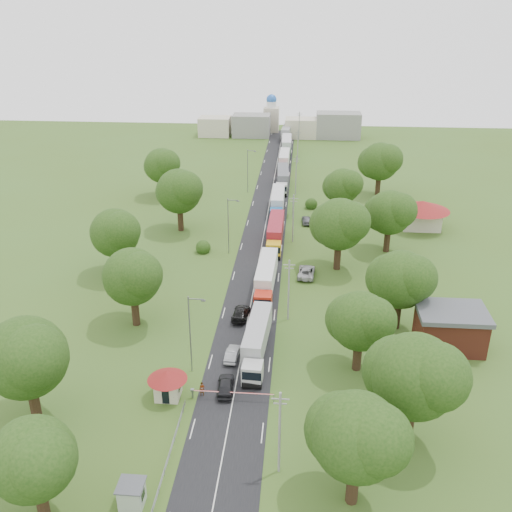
# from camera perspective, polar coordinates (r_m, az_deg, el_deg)

# --- Properties ---
(ground) EXTENTS (260.00, 260.00, 0.00)m
(ground) POSITION_cam_1_polar(r_m,az_deg,el_deg) (85.73, -0.33, -3.84)
(ground) COLOR #3D571D
(ground) RESTS_ON ground
(road) EXTENTS (8.00, 200.00, 0.04)m
(road) POSITION_cam_1_polar(r_m,az_deg,el_deg) (103.78, 0.63, 1.32)
(road) COLOR black
(road) RESTS_ON ground
(boom_barrier) EXTENTS (9.22, 0.35, 1.18)m
(boom_barrier) POSITION_cam_1_polar(r_m,az_deg,el_deg) (64.42, -3.56, -13.49)
(boom_barrier) COLOR slate
(boom_barrier) RESTS_ON ground
(guard_booth) EXTENTS (4.40, 4.40, 3.45)m
(guard_booth) POSITION_cam_1_polar(r_m,az_deg,el_deg) (64.65, -8.84, -12.21)
(guard_booth) COLOR beige
(guard_booth) RESTS_ON ground
(kiosk) EXTENTS (2.30, 2.30, 2.41)m
(kiosk) POSITION_cam_1_polar(r_m,az_deg,el_deg) (54.37, -12.32, -22.28)
(kiosk) COLOR #99A593
(kiosk) RESTS_ON ground
(guard_rail) EXTENTS (0.10, 17.00, 1.70)m
(guard_rail) POSITION_cam_1_polar(r_m,az_deg,el_deg) (58.16, -8.77, -19.88)
(guard_rail) COLOR slate
(guard_rail) RESTS_ON ground
(info_sign) EXTENTS (0.12, 3.10, 4.10)m
(info_sign) POSITION_cam_1_polar(r_m,az_deg,el_deg) (116.56, 3.73, 5.44)
(info_sign) COLOR slate
(info_sign) RESTS_ON ground
(pole_0) EXTENTS (1.60, 0.24, 9.00)m
(pole_0) POSITION_cam_1_polar(r_m,az_deg,el_deg) (53.79, 2.37, -17.13)
(pole_0) COLOR gray
(pole_0) RESTS_ON ground
(pole_1) EXTENTS (1.60, 0.24, 9.00)m
(pole_1) POSITION_cam_1_polar(r_m,az_deg,el_deg) (77.11, 3.29, -3.33)
(pole_1) COLOR gray
(pole_1) RESTS_ON ground
(pole_2) EXTENTS (1.60, 0.24, 9.00)m
(pole_2) POSITION_cam_1_polar(r_m,az_deg,el_deg) (102.79, 3.74, 3.84)
(pole_2) COLOR gray
(pole_2) RESTS_ON ground
(pole_3) EXTENTS (1.60, 0.24, 9.00)m
(pole_3) POSITION_cam_1_polar(r_m,az_deg,el_deg) (129.43, 4.02, 8.11)
(pole_3) COLOR gray
(pole_3) RESTS_ON ground
(pole_4) EXTENTS (1.60, 0.24, 9.00)m
(pole_4) POSITION_cam_1_polar(r_m,az_deg,el_deg) (156.55, 4.20, 10.90)
(pole_4) COLOR gray
(pole_4) RESTS_ON ground
(pole_5) EXTENTS (1.60, 0.24, 9.00)m
(pole_5) POSITION_cam_1_polar(r_m,az_deg,el_deg) (183.94, 4.33, 12.87)
(pole_5) COLOR gray
(pole_5) RESTS_ON ground
(lamp_0) EXTENTS (2.03, 0.22, 10.00)m
(lamp_0) POSITION_cam_1_polar(r_m,az_deg,el_deg) (66.46, -6.50, -7.44)
(lamp_0) COLOR slate
(lamp_0) RESTS_ON ground
(lamp_1) EXTENTS (2.03, 0.22, 10.00)m
(lamp_1) POSITION_cam_1_polar(r_m,az_deg,el_deg) (97.60, -2.71, 3.29)
(lamp_1) COLOR slate
(lamp_1) RESTS_ON ground
(lamp_2) EXTENTS (2.03, 0.22, 10.00)m
(lamp_2) POSITION_cam_1_polar(r_m,az_deg,el_deg) (130.71, -0.78, 8.72)
(lamp_2) COLOR slate
(lamp_2) RESTS_ON ground
(tree_0) EXTENTS (8.80, 8.80, 11.07)m
(tree_0) POSITION_cam_1_polar(r_m,az_deg,el_deg) (50.25, 10.04, -17.24)
(tree_0) COLOR #382616
(tree_0) RESTS_ON ground
(tree_1) EXTENTS (9.60, 9.60, 12.05)m
(tree_1) POSITION_cam_1_polar(r_m,az_deg,el_deg) (57.02, 15.56, -11.40)
(tree_1) COLOR #382616
(tree_1) RESTS_ON ground
(tree_2) EXTENTS (8.00, 8.00, 10.10)m
(tree_2) POSITION_cam_1_polar(r_m,az_deg,el_deg) (67.06, 10.36, -6.36)
(tree_2) COLOR #382616
(tree_2) RESTS_ON ground
(tree_3) EXTENTS (8.80, 8.80, 11.07)m
(tree_3) POSITION_cam_1_polar(r_m,az_deg,el_deg) (76.38, 14.25, -2.24)
(tree_3) COLOR #382616
(tree_3) RESTS_ON ground
(tree_4) EXTENTS (9.60, 9.60, 12.05)m
(tree_4) POSITION_cam_1_polar(r_m,az_deg,el_deg) (91.74, 8.33, 3.21)
(tree_4) COLOR #382616
(tree_4) RESTS_ON ground
(tree_5) EXTENTS (8.80, 8.80, 11.07)m
(tree_5) POSITION_cam_1_polar(r_m,az_deg,el_deg) (100.42, 13.22, 4.28)
(tree_5) COLOR #382616
(tree_5) RESTS_ON ground
(tree_6) EXTENTS (8.00, 8.00, 10.10)m
(tree_6) POSITION_cam_1_polar(r_m,az_deg,el_deg) (115.89, 8.65, 6.97)
(tree_6) COLOR #382616
(tree_6) RESTS_ON ground
(tree_7) EXTENTS (9.60, 9.60, 12.05)m
(tree_7) POSITION_cam_1_polar(r_m,az_deg,el_deg) (130.88, 12.29, 9.24)
(tree_7) COLOR #382616
(tree_7) RESTS_ON ground
(tree_8) EXTENTS (8.00, 8.00, 10.10)m
(tree_8) POSITION_cam_1_polar(r_m,az_deg,el_deg) (51.77, -21.32, -18.28)
(tree_8) COLOR #382616
(tree_8) RESTS_ON ground
(tree_9) EXTENTS (9.60, 9.60, 12.05)m
(tree_9) POSITION_cam_1_polar(r_m,az_deg,el_deg) (61.94, -21.98, -9.30)
(tree_9) COLOR #382616
(tree_9) RESTS_ON ground
(tree_10) EXTENTS (8.80, 8.80, 11.07)m
(tree_10) POSITION_cam_1_polar(r_m,az_deg,el_deg) (76.55, -12.27, -1.97)
(tree_10) COLOR #382616
(tree_10) RESTS_ON ground
(tree_11) EXTENTS (8.80, 8.80, 11.07)m
(tree_11) POSITION_cam_1_polar(r_m,az_deg,el_deg) (91.69, -13.90, 2.30)
(tree_11) COLOR #382616
(tree_11) RESTS_ON ground
(tree_12) EXTENTS (9.60, 9.60, 12.05)m
(tree_12) POSITION_cam_1_polar(r_m,az_deg,el_deg) (108.11, -7.71, 6.47)
(tree_12) COLOR #382616
(tree_12) RESTS_ON ground
(tree_13) EXTENTS (8.80, 8.80, 11.07)m
(tree_13) POSITION_cam_1_polar(r_m,az_deg,el_deg) (128.76, -9.39, 8.93)
(tree_13) COLOR #382616
(tree_13) RESTS_ON ground
(house_brick) EXTENTS (8.60, 6.60, 5.20)m
(house_brick) POSITION_cam_1_polar(r_m,az_deg,el_deg) (76.20, 18.84, -6.82)
(house_brick) COLOR maroon
(house_brick) RESTS_ON ground
(house_cream) EXTENTS (10.08, 10.08, 5.80)m
(house_cream) POSITION_cam_1_polar(r_m,az_deg,el_deg) (114.02, 16.27, 4.41)
(house_cream) COLOR beige
(house_cream) RESTS_ON ground
(distant_town) EXTENTS (52.00, 8.00, 8.00)m
(distant_town) POSITION_cam_1_polar(r_m,az_deg,el_deg) (189.16, 2.85, 12.85)
(distant_town) COLOR gray
(distant_town) RESTS_ON ground
(church) EXTENTS (5.00, 5.00, 12.30)m
(church) POSITION_cam_1_polar(r_m,az_deg,el_deg) (196.87, 1.54, 13.88)
(church) COLOR beige
(church) RESTS_ON ground
(truck_0) EXTENTS (3.08, 14.04, 3.88)m
(truck_0) POSITION_cam_1_polar(r_m,az_deg,el_deg) (70.86, 0.07, -8.42)
(truck_0) COLOR #B8B8B8
(truck_0) RESTS_ON ground
(truck_1) EXTENTS (2.90, 14.94, 4.13)m
(truck_1) POSITION_cam_1_polar(r_m,az_deg,el_deg) (85.78, 1.01, -2.18)
(truck_1) COLOR red
(truck_1) RESTS_ON ground
(truck_2) EXTENTS (2.64, 14.85, 4.12)m
(truck_2) POSITION_cam_1_polar(r_m,az_deg,el_deg) (102.72, 1.96, 2.37)
(truck_2) COLOR gold
(truck_2) RESTS_ON ground
(truck_3) EXTENTS (2.63, 14.61, 4.05)m
(truck_3) POSITION_cam_1_polar(r_m,az_deg,el_deg) (119.02, 2.18, 5.43)
(truck_3) COLOR #195B97
(truck_3) RESTS_ON ground
(truck_4) EXTENTS (3.14, 15.09, 4.17)m
(truck_4) POSITION_cam_1_polar(r_m,az_deg,el_deg) (135.35, 2.70, 7.76)
(truck_4) COLOR silver
(truck_4) RESTS_ON ground
(truck_5) EXTENTS (2.53, 14.44, 4.00)m
(truck_5) POSITION_cam_1_polar(r_m,az_deg,el_deg) (151.74, 2.83, 9.52)
(truck_5) COLOR red
(truck_5) RESTS_ON ground
(truck_6) EXTENTS (2.97, 15.54, 4.30)m
(truck_6) POSITION_cam_1_polar(r_m,az_deg,el_deg) (167.78, 3.07, 10.98)
(truck_6) COLOR #276325
(truck_6) RESTS_ON ground
(truck_7) EXTENTS (3.37, 14.93, 4.12)m
(truck_7) POSITION_cam_1_polar(r_m,az_deg,el_deg) (184.78, 3.09, 12.17)
(truck_7) COLOR #ACACAC
(truck_7) RESTS_ON ground
(car_lane_front) EXTENTS (2.11, 4.62, 1.54)m
(car_lane_front) POSITION_cam_1_polar(r_m,az_deg,el_deg) (65.63, -3.06, -12.80)
(car_lane_front) COLOR black
(car_lane_front) RESTS_ON ground
(car_lane_mid) EXTENTS (1.71, 4.18, 1.35)m
(car_lane_mid) POSITION_cam_1_polar(r_m,az_deg,el_deg) (70.90, -2.37, -9.75)
(car_lane_mid) COLOR gray
(car_lane_mid) RESTS_ON ground
(car_lane_rear) EXTENTS (2.43, 5.23, 1.48)m
(car_lane_rear) POSITION_cam_1_polar(r_m,az_deg,el_deg) (79.26, -1.53, -5.73)
(car_lane_rear) COLOR black
(car_lane_rear) RESTS_ON ground
(car_verge_near) EXTENTS (2.98, 5.70, 1.53)m
(car_verge_near) POSITION_cam_1_polar(r_m,az_deg,el_deg) (91.25, 5.05, -1.58)
(car_verge_near) COLOR #B2B2B2
(car_verge_near) RESTS_ON ground
(car_verge_far) EXTENTS (2.00, 4.43, 1.48)m
(car_verge_far) POSITION_cam_1_polar(r_m,az_deg,el_deg) (113.32, 5.07, 3.62)
(car_verge_far) COLOR #595C61
(car_verge_far) RESTS_ON ground
(pedestrian_near) EXTENTS (0.63, 0.42, 1.68)m
(pedestrian_near) POSITION_cam_1_polar(r_m,az_deg,el_deg) (65.14, -5.41, -13.13)
(pedestrian_near) COLOR gray
(pedestrian_near) RESTS_ON ground
(pedestrian_booth) EXTENTS (1.00, 1.06, 1.72)m
(pedestrian_booth) POSITION_cam_1_polar(r_m,az_deg,el_deg) (64.51, -8.35, -13.71)
(pedestrian_booth) COLOR gray
(pedestrian_booth) RESTS_ON ground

